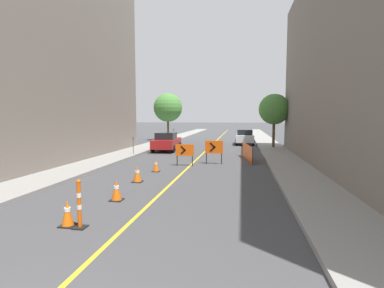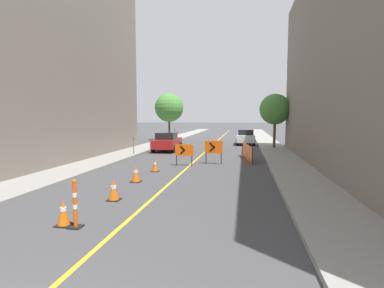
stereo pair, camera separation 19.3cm
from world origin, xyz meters
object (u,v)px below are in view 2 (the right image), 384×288
at_px(arrow_barricade_primary, 184,151).
at_px(arrow_barricade_secondary, 214,148).
at_px(traffic_cone_third, 114,190).
at_px(delineator_post_front, 75,207).
at_px(street_tree_right_near, 275,109).
at_px(parked_car_curb_mid, 246,137).
at_px(traffic_cone_fourth, 136,174).
at_px(traffic_cone_fifth, 155,165).
at_px(parking_meter_far_curb, 175,132).
at_px(parked_car_curb_near, 167,142).
at_px(parking_meter_near_curb, 133,141).
at_px(traffic_cone_second, 63,213).
at_px(street_tree_left_near, 169,108).

relative_size(arrow_barricade_primary, arrow_barricade_secondary, 0.89).
xyz_separation_m(traffic_cone_third, delineator_post_front, (0.12, -2.62, 0.20)).
height_order(delineator_post_front, arrow_barricade_secondary, arrow_barricade_secondary).
height_order(traffic_cone_third, street_tree_right_near, street_tree_right_near).
distance_m(delineator_post_front, parked_car_curb_mid, 25.37).
bearing_deg(traffic_cone_fourth, traffic_cone_fifth, 87.81).
xyz_separation_m(arrow_barricade_secondary, parking_meter_far_curb, (-6.28, 16.28, 0.15)).
relative_size(parked_car_curb_near, street_tree_right_near, 0.91).
bearing_deg(parking_meter_near_curb, traffic_cone_third, -72.30).
bearing_deg(traffic_cone_fifth, traffic_cone_third, -87.95).
distance_m(traffic_cone_fifth, parking_meter_far_curb, 19.70).
distance_m(parked_car_curb_near, parked_car_curb_mid, 9.83).
xyz_separation_m(traffic_cone_second, delineator_post_front, (0.40, -0.08, 0.22)).
bearing_deg(parked_car_curb_near, street_tree_right_near, 16.95).
distance_m(parked_car_curb_near, street_tree_left_near, 11.69).
relative_size(traffic_cone_fifth, street_tree_right_near, 0.14).
height_order(parked_car_curb_near, parking_meter_near_curb, parked_car_curb_near).
bearing_deg(arrow_barricade_secondary, traffic_cone_third, -106.69).
distance_m(delineator_post_front, street_tree_right_near, 22.22).
bearing_deg(parked_car_curb_near, arrow_barricade_primary, -70.04).
bearing_deg(parking_meter_near_curb, parking_meter_far_curb, 90.00).
bearing_deg(parking_meter_far_curb, traffic_cone_fourth, -81.31).
xyz_separation_m(traffic_cone_fifth, parked_car_curb_near, (-1.83, 9.54, 0.47)).
bearing_deg(parked_car_curb_mid, parked_car_curb_near, -132.44).
bearing_deg(arrow_barricade_secondary, parking_meter_far_curb, 111.25).
bearing_deg(traffic_cone_fifth, arrow_barricade_secondary, 47.67).
bearing_deg(traffic_cone_third, arrow_barricade_secondary, 73.15).
height_order(traffic_cone_third, arrow_barricade_primary, arrow_barricade_primary).
distance_m(arrow_barricade_primary, street_tree_right_near, 12.55).
xyz_separation_m(parked_car_curb_near, parking_meter_near_curb, (-1.63, -3.65, 0.29)).
bearing_deg(street_tree_right_near, parking_meter_near_curb, -147.89).
height_order(traffic_cone_fifth, parked_car_curb_near, parked_car_curb_near).
height_order(parked_car_curb_near, street_tree_left_near, street_tree_left_near).
bearing_deg(traffic_cone_fifth, arrow_barricade_primary, 60.96).
distance_m(traffic_cone_third, parking_meter_far_curb, 25.21).
bearing_deg(arrow_barricade_secondary, parked_car_curb_near, 125.95).
bearing_deg(parked_car_curb_near, traffic_cone_second, -86.26).
xyz_separation_m(delineator_post_front, street_tree_right_near, (7.04, 20.86, 3.02)).
relative_size(traffic_cone_fourth, parked_car_curb_near, 0.17).
distance_m(traffic_cone_third, street_tree_right_near, 19.86).
xyz_separation_m(traffic_cone_fourth, parked_car_curb_mid, (4.93, 19.39, 0.44)).
bearing_deg(parked_car_curb_near, parked_car_curb_mid, 45.48).
height_order(traffic_cone_third, delineator_post_front, delineator_post_front).
distance_m(traffic_cone_fifth, street_tree_left_near, 21.27).
height_order(traffic_cone_third, traffic_cone_fifth, traffic_cone_third).
relative_size(arrow_barricade_secondary, parked_car_curb_near, 0.33).
bearing_deg(parking_meter_near_curb, parked_car_curb_mid, 52.72).
distance_m(traffic_cone_second, delineator_post_front, 0.46).
distance_m(arrow_barricade_secondary, parking_meter_near_curb, 6.87).
bearing_deg(parked_car_curb_near, parking_meter_near_curb, -116.04).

